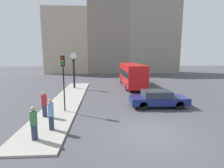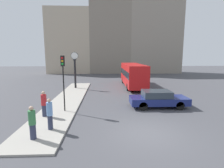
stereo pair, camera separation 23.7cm
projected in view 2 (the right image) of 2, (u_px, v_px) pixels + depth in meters
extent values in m
plane|color=#47474C|center=(148.00, 134.00, 9.58)|extent=(120.00, 120.00, 0.00)
cube|color=#A39E93|center=(68.00, 99.00, 16.76)|extent=(2.76, 19.08, 0.11)
cube|color=#B7A88E|center=(69.00, 42.00, 41.09)|extent=(9.93, 5.00, 14.76)
cube|color=gray|center=(110.00, 31.00, 41.07)|extent=(9.40, 5.00, 19.89)
cube|color=gray|center=(155.00, 37.00, 41.75)|extent=(11.99, 5.00, 16.97)
cube|color=navy|center=(159.00, 100.00, 14.37)|extent=(4.67, 1.86, 0.57)
cube|color=#2D3842|center=(157.00, 94.00, 14.27)|extent=(2.24, 1.67, 0.53)
cylinder|color=black|center=(172.00, 100.00, 15.27)|extent=(0.68, 0.22, 0.68)
cylinder|color=black|center=(180.00, 106.00, 13.66)|extent=(0.68, 0.22, 0.68)
cylinder|color=black|center=(139.00, 101.00, 15.15)|extent=(0.68, 0.22, 0.68)
cylinder|color=black|center=(143.00, 106.00, 13.54)|extent=(0.68, 0.22, 0.68)
cube|color=red|center=(133.00, 74.00, 23.77)|extent=(2.32, 9.43, 2.70)
cube|color=#1E232D|center=(133.00, 73.00, 23.74)|extent=(2.34, 9.24, 0.79)
cylinder|color=black|center=(136.00, 80.00, 26.90)|extent=(0.28, 0.90, 0.90)
cylinder|color=black|center=(123.00, 80.00, 26.81)|extent=(0.28, 0.90, 0.90)
cylinder|color=black|center=(145.00, 87.00, 21.13)|extent=(0.28, 0.90, 0.90)
cylinder|color=black|center=(128.00, 87.00, 21.05)|extent=(0.28, 0.90, 0.90)
cylinder|color=black|center=(64.00, 89.00, 12.91)|extent=(0.09, 0.09, 3.36)
cube|color=black|center=(63.00, 61.00, 12.57)|extent=(0.26, 0.20, 0.76)
cylinder|color=red|center=(62.00, 58.00, 12.42)|extent=(0.15, 0.04, 0.15)
cylinder|color=orange|center=(62.00, 61.00, 12.46)|extent=(0.15, 0.04, 0.15)
cylinder|color=green|center=(62.00, 64.00, 12.49)|extent=(0.15, 0.04, 0.15)
cylinder|color=black|center=(75.00, 74.00, 22.15)|extent=(0.25, 0.25, 3.51)
cube|color=black|center=(75.00, 60.00, 21.85)|extent=(0.32, 0.32, 0.15)
cylinder|color=black|center=(75.00, 56.00, 21.77)|extent=(0.92, 0.04, 0.92)
cylinder|color=white|center=(75.00, 56.00, 21.77)|extent=(0.85, 0.06, 0.85)
cylinder|color=#2D334C|center=(50.00, 122.00, 9.83)|extent=(0.27, 0.27, 0.81)
cylinder|color=#729ED8|center=(49.00, 109.00, 9.70)|extent=(0.32, 0.32, 0.76)
sphere|color=tan|center=(49.00, 101.00, 9.62)|extent=(0.21, 0.21, 0.21)
cylinder|color=#2D334C|center=(33.00, 132.00, 8.69)|extent=(0.29, 0.29, 0.76)
cylinder|color=#387A47|center=(32.00, 118.00, 8.57)|extent=(0.35, 0.35, 0.71)
sphere|color=tan|center=(31.00, 108.00, 8.49)|extent=(0.22, 0.22, 0.22)
cylinder|color=#2D334C|center=(44.00, 111.00, 11.95)|extent=(0.31, 0.31, 0.78)
cylinder|color=red|center=(44.00, 100.00, 11.82)|extent=(0.37, 0.37, 0.73)
sphere|color=tan|center=(43.00, 93.00, 11.75)|extent=(0.24, 0.24, 0.24)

